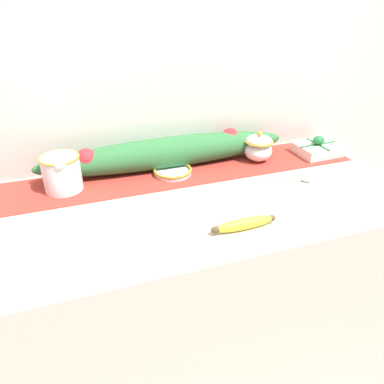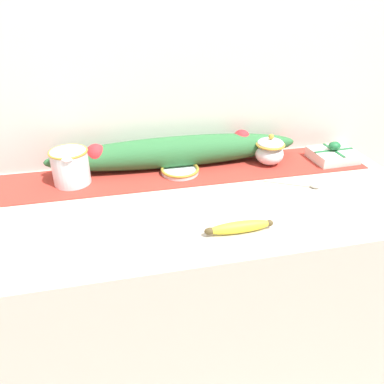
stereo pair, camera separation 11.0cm
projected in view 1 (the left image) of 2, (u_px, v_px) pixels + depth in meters
name	position (u px, v px, depth m)	size (l,w,h in m)	color
ground_plane	(190.00, 379.00, 1.59)	(12.00, 12.00, 0.00)	#B2A899
countertop	(190.00, 303.00, 1.38)	(1.47, 0.63, 0.88)	beige
back_wall	(158.00, 74.00, 1.29)	(2.27, 0.04, 2.40)	silver
table_runner	(172.00, 173.00, 1.32)	(1.35, 0.23, 0.00)	#B23328
cream_pitcher	(62.00, 172.00, 1.19)	(0.13, 0.15, 0.12)	white
sugar_bowl	(258.00, 148.00, 1.39)	(0.11, 0.11, 0.12)	white
small_dish	(171.00, 171.00, 1.31)	(0.14, 0.14, 0.02)	white
banana	(244.00, 224.00, 1.01)	(0.19, 0.03, 0.03)	yellow
spoon	(300.00, 180.00, 1.27)	(0.17, 0.10, 0.01)	#A89E89
gift_box	(317.00, 149.00, 1.46)	(0.16, 0.14, 0.07)	silver
poinsettia_garland	(167.00, 152.00, 1.34)	(0.92, 0.12, 0.11)	#2D6B38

